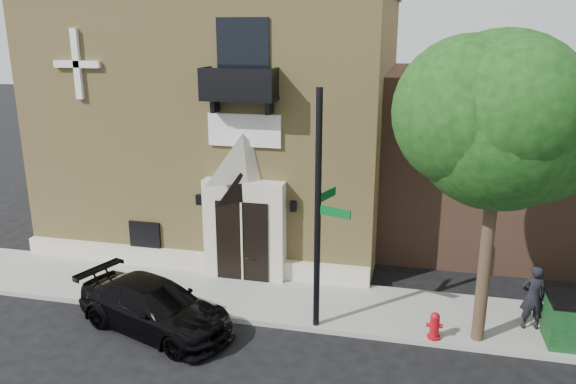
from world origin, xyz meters
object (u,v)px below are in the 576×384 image
street_sign (319,212)px  pedestrian_near (533,297)px  fire_hydrant (435,326)px  black_sedan (155,307)px

street_sign → pedestrian_near: street_sign is taller
fire_hydrant → pedestrian_near: pedestrian_near is taller
street_sign → pedestrian_near: size_ratio=3.49×
black_sedan → fire_hydrant: bearing=-63.0°
pedestrian_near → black_sedan: bearing=2.7°
black_sedan → pedestrian_near: 10.09m
black_sedan → pedestrian_near: pedestrian_near is taller
black_sedan → fire_hydrant: (7.35, 0.99, -0.17)m
street_sign → fire_hydrant: 4.19m
street_sign → pedestrian_near: bearing=30.6°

